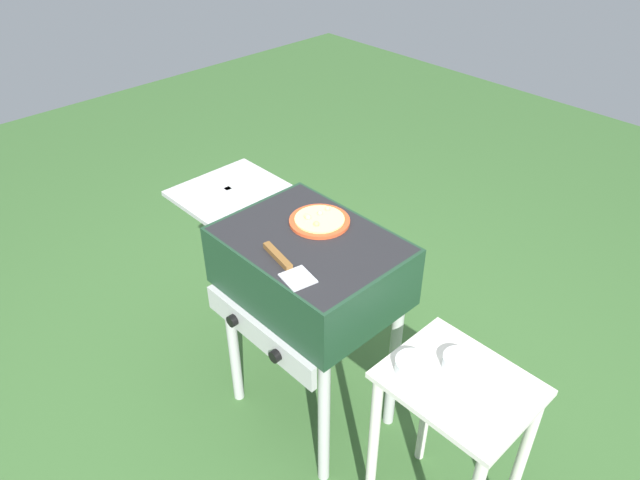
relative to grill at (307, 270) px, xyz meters
The scene contains 7 objects.
ground_plane 0.76m from the grill, 17.39° to the left, with size 8.00×8.00×0.00m, color #38602D.
grill is the anchor object (origin of this frame).
pizza_cheese 0.19m from the grill, 111.31° to the left, with size 0.22×0.22×0.03m.
spatula 0.23m from the grill, 64.52° to the right, with size 0.27×0.11×0.02m.
prep_table 0.72m from the grill, ahead, with size 0.44×0.36×0.71m.
topping_bowl_near 0.64m from the grill, ahead, with size 0.10×0.10×0.04m.
topping_bowl_far 0.55m from the grill, ahead, with size 0.11×0.11×0.04m.
Camera 1 is at (1.24, -1.13, 2.08)m, focal length 33.15 mm.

